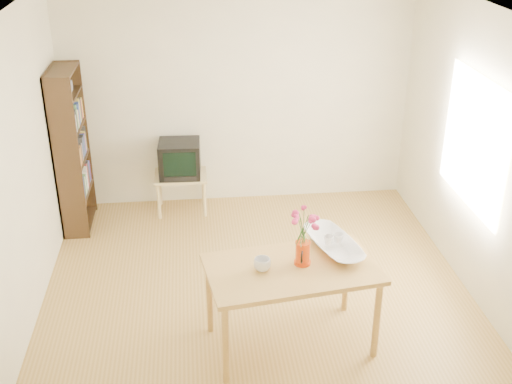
{
  "coord_description": "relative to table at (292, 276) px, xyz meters",
  "views": [
    {
      "loc": [
        -0.55,
        -4.86,
        3.5
      ],
      "look_at": [
        0.0,
        0.3,
        1.0
      ],
      "focal_mm": 45.0,
      "sensor_mm": 36.0,
      "label": 1
    }
  ],
  "objects": [
    {
      "name": "television",
      "position": [
        -0.89,
        2.57,
        0.0
      ],
      "size": [
        0.48,
        0.45,
        0.4
      ],
      "rotation": [
        0.0,
        0.0,
        -0.04
      ],
      "color": "black",
      "rests_on": "tv_stand"
    },
    {
      "name": "mug",
      "position": [
        -0.24,
        -0.02,
        0.14
      ],
      "size": [
        0.18,
        0.18,
        0.11
      ],
      "primitive_type": "imported",
      "rotation": [
        0.0,
        0.0,
        3.65
      ],
      "color": "white",
      "rests_on": "table"
    },
    {
      "name": "tv_stand",
      "position": [
        -0.89,
        2.55,
        -0.28
      ],
      "size": [
        0.6,
        0.45,
        0.46
      ],
      "color": "tan",
      "rests_on": "ground"
    },
    {
      "name": "teacup_b",
      "position": [
        0.43,
        0.28,
        0.27
      ],
      "size": [
        0.09,
        0.09,
        0.07
      ],
      "primitive_type": "imported",
      "rotation": [
        0.0,
        0.0,
        1.36
      ],
      "color": "white",
      "rests_on": "bowl"
    },
    {
      "name": "table",
      "position": [
        0.0,
        0.0,
        0.0
      ],
      "size": [
        1.45,
        0.96,
        0.75
      ],
      "rotation": [
        0.0,
        0.0,
        0.14
      ],
      "color": "#AD803B",
      "rests_on": "ground"
    },
    {
      "name": "bowl",
      "position": [
        0.39,
        0.26,
        0.31
      ],
      "size": [
        0.59,
        0.59,
        0.45
      ],
      "primitive_type": "imported",
      "rotation": [
        0.0,
        0.0,
        0.27
      ],
      "color": "white",
      "rests_on": "table"
    },
    {
      "name": "pitcher",
      "position": [
        0.09,
        0.04,
        0.18
      ],
      "size": [
        0.13,
        0.21,
        0.2
      ],
      "rotation": [
        0.0,
        0.0,
        -0.26
      ],
      "color": "#E0440D",
      "rests_on": "table"
    },
    {
      "name": "flowers",
      "position": [
        0.09,
        0.04,
        0.44
      ],
      "size": [
        0.23,
        0.23,
        0.32
      ],
      "primitive_type": null,
      "color": "#F1387B",
      "rests_on": "pitcher"
    },
    {
      "name": "room",
      "position": [
        -0.16,
        0.59,
        0.64
      ],
      "size": [
        4.5,
        4.5,
        4.5
      ],
      "color": "olive",
      "rests_on": "ground"
    },
    {
      "name": "teacup_a",
      "position": [
        0.35,
        0.26,
        0.27
      ],
      "size": [
        0.1,
        0.1,
        0.07
      ],
      "primitive_type": "imported",
      "rotation": [
        0.0,
        0.0,
        0.46
      ],
      "color": "white",
      "rests_on": "bowl"
    },
    {
      "name": "bookshelf",
      "position": [
        -2.04,
        2.33,
        0.18
      ],
      "size": [
        0.28,
        0.7,
        1.8
      ],
      "color": "black",
      "rests_on": "ground"
    }
  ]
}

